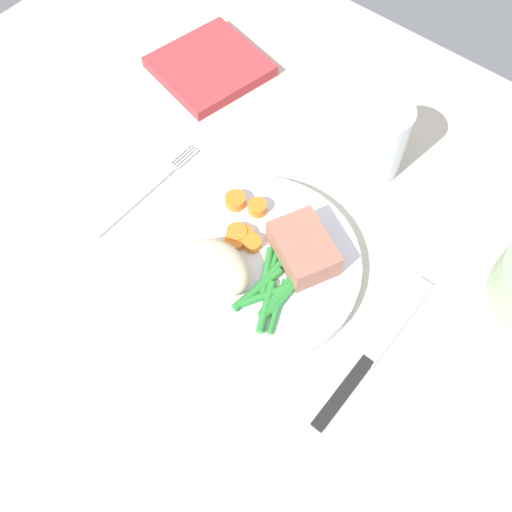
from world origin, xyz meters
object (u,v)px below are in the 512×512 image
object	(u,v)px
dinner_plate	(256,264)
fork	(147,190)
knife	(372,354)
water_glass	(378,144)
napkin	(210,66)
meat_portion	(300,246)

from	to	relation	value
dinner_plate	fork	size ratio (longest dim) A/B	1.40
knife	water_glass	xyz separation A→B (cm)	(-13.70, 20.47, 3.97)
dinner_plate	fork	xyz separation A→B (cm)	(-16.78, -0.26, -0.60)
dinner_plate	napkin	size ratio (longest dim) A/B	1.72
knife	water_glass	size ratio (longest dim) A/B	2.11
dinner_plate	meat_portion	size ratio (longest dim) A/B	3.06
water_glass	napkin	bearing A→B (deg)	-179.15
fork	napkin	world-z (taller)	napkin
meat_portion	knife	xyz separation A→B (cm)	(12.56, -3.94, -3.04)
knife	napkin	bearing A→B (deg)	157.47
water_glass	napkin	size ratio (longest dim) A/B	0.72
fork	knife	bearing A→B (deg)	-3.67
meat_portion	napkin	world-z (taller)	meat_portion
meat_portion	fork	bearing A→B (deg)	-168.89
meat_portion	fork	xyz separation A→B (cm)	(-19.91, -3.91, -3.04)
dinner_plate	fork	distance (cm)	16.79
dinner_plate	meat_portion	xyz separation A→B (cm)	(3.13, 3.66, 2.44)
meat_portion	napkin	xyz separation A→B (cm)	(-27.66, 16.13, -2.46)
dinner_plate	meat_portion	world-z (taller)	meat_portion
meat_portion	fork	world-z (taller)	meat_portion
meat_portion	water_glass	size ratio (longest dim) A/B	0.78
napkin	water_glass	bearing A→B (deg)	0.85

